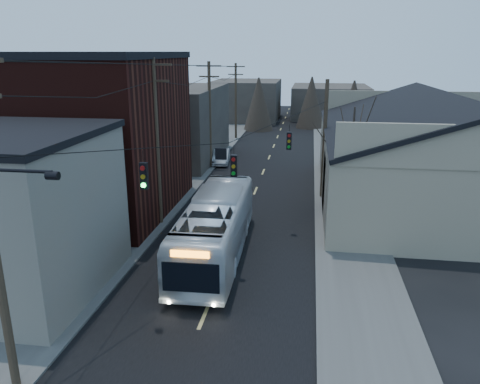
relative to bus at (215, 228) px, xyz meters
name	(u,v)px	position (x,y,z in m)	size (l,w,h in m)	color
road_surface	(261,178)	(0.67, 16.24, -1.60)	(9.00, 110.00, 0.02)	black
sidewalk_left	(187,174)	(-5.83, 16.24, -1.55)	(4.00, 110.00, 0.12)	#474744
sidewalk_right	(339,180)	(7.17, 16.24, -1.55)	(4.00, 110.00, 0.12)	#474744
building_clapboard	(4,216)	(-8.33, -4.76, 1.89)	(8.00, 8.00, 7.00)	slate
building_brick	(93,137)	(-9.33, 6.24, 3.39)	(10.00, 12.00, 10.00)	black
building_left_far	(171,124)	(-8.83, 22.24, 1.89)	(9.00, 14.00, 7.00)	#362F2B
warehouse	(440,166)	(13.67, 11.24, 1.09)	(16.16, 20.60, 7.73)	gray
building_far_left	(246,100)	(-5.33, 51.24, 1.39)	(10.00, 12.00, 6.00)	#362F2B
building_far_right	(330,101)	(7.67, 56.24, 0.89)	(12.00, 14.00, 5.00)	#362F2B
bare_tree	(351,167)	(7.17, 6.24, 1.99)	(0.40, 0.40, 7.20)	black
utility_lines	(210,130)	(-2.44, 10.38, 3.34)	(11.24, 45.28, 10.50)	#382B1E
bus	(215,228)	(0.00, 0.00, 0.00)	(2.70, 11.56, 3.22)	silver
parked_car	(221,157)	(-3.63, 20.85, -0.93)	(1.44, 4.14, 1.36)	#9A9DA1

